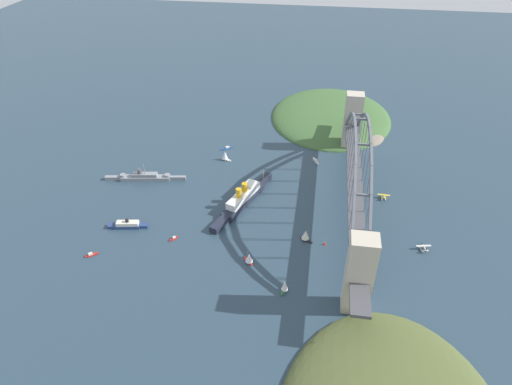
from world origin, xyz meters
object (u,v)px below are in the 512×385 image
object	(u,v)px
small_boat_5	(227,148)
naval_cruiser	(145,177)
harbor_arch_bridge	(355,178)
seaplane_taxiing_near_bridge	(424,248)
small_boat_3	(306,235)
ocean_liner	(243,198)
small_boat_4	(91,255)
small_boat_0	(225,155)
small_boat_1	(249,258)
small_boat_7	(285,286)
small_boat_6	(174,238)
channel_marker_buoy	(325,243)
small_boat_2	(316,161)
seaplane_second_in_formation	(384,197)
harbor_ferry_steamer	(128,225)

from	to	relation	value
small_boat_5	naval_cruiser	bearing A→B (deg)	137.00
harbor_arch_bridge	seaplane_taxiing_near_bridge	distance (m)	72.69
small_boat_3	seaplane_taxiing_near_bridge	bearing A→B (deg)	-88.67
ocean_liner	small_boat_4	bearing A→B (deg)	128.84
harbor_arch_bridge	small_boat_0	size ratio (longest dim) A/B	24.74
ocean_liner	small_boat_1	size ratio (longest dim) A/B	9.33
small_boat_0	small_boat_4	bearing A→B (deg)	154.88
small_boat_3	small_boat_7	distance (m)	54.31
ocean_liner	small_boat_6	xyz separation A→B (m)	(-52.40, 44.04, -4.51)
seaplane_taxiing_near_bridge	small_boat_4	size ratio (longest dim) A/B	1.30
ocean_liner	seaplane_taxiing_near_bridge	bearing A→B (deg)	-104.20
channel_marker_buoy	small_boat_3	bearing A→B (deg)	76.45
small_boat_4	ocean_liner	bearing A→B (deg)	-51.16
harbor_arch_bridge	small_boat_4	size ratio (longest dim) A/B	31.39
seaplane_taxiing_near_bridge	small_boat_7	distance (m)	111.57
small_boat_6	harbor_arch_bridge	bearing A→B (deg)	-66.19
seaplane_taxiing_near_bridge	small_boat_1	xyz separation A→B (m)	(-32.52, 124.45, 2.35)
seaplane_taxiing_near_bridge	ocean_liner	bearing A→B (deg)	75.80
small_boat_2	small_boat_4	size ratio (longest dim) A/B	1.33
small_boat_2	small_boat_3	world-z (taller)	small_boat_3
small_boat_3	small_boat_6	xyz separation A→B (m)	(-14.77, 98.27, -3.83)
naval_cruiser	small_boat_5	xyz separation A→B (m)	(66.14, -61.69, -1.97)
seaplane_taxiing_near_bridge	seaplane_second_in_formation	xyz separation A→B (m)	(60.80, 24.12, 0.17)
small_boat_5	ocean_liner	bearing A→B (deg)	-159.76
small_boat_7	channel_marker_buoy	bearing A→B (deg)	-26.58
harbor_arch_bridge	channel_marker_buoy	world-z (taller)	harbor_arch_bridge
ocean_liner	small_boat_1	world-z (taller)	ocean_liner
small_boat_0	channel_marker_buoy	size ratio (longest dim) A/B	3.95
seaplane_second_in_formation	small_boat_5	size ratio (longest dim) A/B	0.96
small_boat_0	small_boat_6	size ratio (longest dim) A/B	1.72
seaplane_taxiing_near_bridge	small_boat_0	xyz separation A→B (m)	(102.15, 170.36, 3.16)
small_boat_0	small_boat_7	world-z (taller)	small_boat_0
harbor_arch_bridge	small_boat_6	distance (m)	148.08
small_boat_4	small_boat_5	distance (m)	179.02
seaplane_second_in_formation	small_boat_3	size ratio (longest dim) A/B	1.05
ocean_liner	small_boat_2	size ratio (longest dim) A/B	7.52
naval_cruiser	small_boat_4	world-z (taller)	naval_cruiser
small_boat_3	naval_cruiser	bearing A→B (deg)	68.13
seaplane_second_in_formation	small_boat_5	world-z (taller)	seaplane_second_in_formation
small_boat_3	small_boat_7	xyz separation A→B (m)	(-53.32, 10.33, 0.02)
harbor_arch_bridge	small_boat_5	xyz separation A→B (m)	(81.92, 121.12, -29.84)
seaplane_second_in_formation	small_boat_3	xyz separation A→B (m)	(-62.80, 62.40, 2.60)
small_boat_0	small_boat_4	size ratio (longest dim) A/B	1.27
seaplane_second_in_formation	small_boat_0	distance (m)	152.01
harbor_arch_bridge	naval_cruiser	size ratio (longest dim) A/B	3.71
harbor_ferry_steamer	small_boat_5	xyz separation A→B (m)	(132.28, -51.32, -1.49)
small_boat_5	small_boat_6	xyz separation A→B (m)	(-140.46, 11.58, 0.01)
small_boat_2	naval_cruiser	bearing A→B (deg)	109.99
seaplane_taxiing_near_bridge	small_boat_4	xyz separation A→B (m)	(-43.03, 238.43, -1.04)
small_boat_0	naval_cruiser	bearing A→B (deg)	124.65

